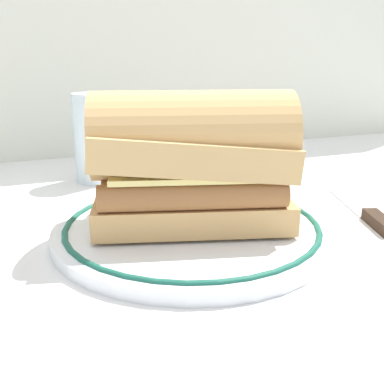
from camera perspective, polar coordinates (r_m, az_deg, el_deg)
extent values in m
plane|color=silver|center=(0.47, -1.94, -4.97)|extent=(1.50, 1.50, 0.00)
cylinder|color=white|center=(0.46, 0.00, -4.63)|extent=(0.27, 0.27, 0.01)
torus|color=#195947|center=(0.46, 0.00, -3.93)|extent=(0.25, 0.25, 0.01)
cube|color=tan|center=(0.45, 0.00, -2.05)|extent=(0.20, 0.14, 0.03)
cylinder|color=#925D33|center=(0.41, 0.46, -0.50)|extent=(0.17, 0.07, 0.02)
cylinder|color=#93582E|center=(0.43, 0.15, 0.52)|extent=(0.17, 0.07, 0.02)
cylinder|color=brown|center=(0.46, -0.14, 1.43)|extent=(0.17, 0.07, 0.02)
cylinder|color=brown|center=(0.48, -0.39, 2.25)|extent=(0.17, 0.07, 0.02)
cube|color=#EAD67A|center=(0.44, 0.00, 2.79)|extent=(0.17, 0.13, 0.01)
cube|color=tan|center=(0.44, 0.00, 5.00)|extent=(0.20, 0.14, 0.04)
cylinder|color=tan|center=(0.44, 0.00, 6.93)|extent=(0.20, 0.13, 0.08)
cylinder|color=silver|center=(0.65, -11.51, 6.42)|extent=(0.06, 0.06, 0.12)
cylinder|color=gold|center=(0.66, -11.40, 4.60)|extent=(0.05, 0.05, 0.08)
cylinder|color=white|center=(0.69, 9.91, 4.42)|extent=(0.03, 0.03, 0.05)
sphere|color=silver|center=(0.69, 10.06, 7.28)|extent=(0.03, 0.03, 0.03)
cube|color=silver|center=(0.59, 18.67, -1.12)|extent=(0.05, 0.10, 0.01)
cube|color=black|center=(0.52, 21.76, -3.43)|extent=(0.03, 0.06, 0.01)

